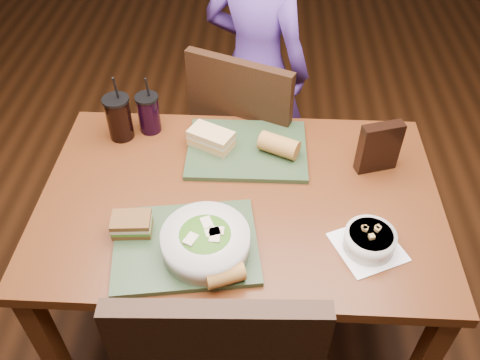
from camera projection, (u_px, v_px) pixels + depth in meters
name	position (u px, v px, depth m)	size (l,w,h in m)	color
ground	(240.00, 317.00, 2.18)	(6.00, 6.00, 0.00)	#381C0B
dining_table	(240.00, 214.00, 1.72)	(1.30, 0.85, 0.75)	#542910
chair_far	(240.00, 138.00, 2.19)	(0.56, 0.57, 0.98)	black
diner	(256.00, 68.00, 2.32)	(0.51, 0.33, 1.39)	#56338E
tray_near	(186.00, 245.00, 1.49)	(0.42, 0.32, 0.02)	#273B21
tray_far	(247.00, 150.00, 1.81)	(0.42, 0.32, 0.02)	#273B21
salad_bowl	(206.00, 241.00, 1.44)	(0.25, 0.25, 0.08)	silver
soup_bowl	(370.00, 240.00, 1.48)	(0.24, 0.24, 0.07)	white
sandwich_near	(132.00, 224.00, 1.51)	(0.12, 0.09, 0.05)	#593819
sandwich_far	(211.00, 138.00, 1.79)	(0.18, 0.14, 0.06)	tan
baguette_near	(225.00, 275.00, 1.38)	(0.05, 0.05, 0.11)	#AD7533
baguette_far	(279.00, 145.00, 1.76)	(0.07, 0.07, 0.14)	#AD7533
cup_cola	(119.00, 118.00, 1.82)	(0.09, 0.09, 0.26)	black
cup_berry	(149.00, 113.00, 1.85)	(0.08, 0.08, 0.23)	black
chip_bag	(379.00, 147.00, 1.69)	(0.14, 0.04, 0.18)	black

